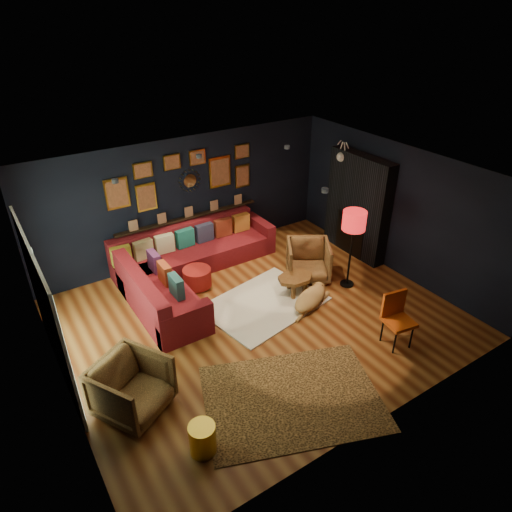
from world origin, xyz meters
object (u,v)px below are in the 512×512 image
pouf (197,277)px  orange_chair (396,315)px  sectional (182,268)px  floor_lamp (354,224)px  coffee_table (295,280)px  gold_stool (202,439)px  armchair_left (131,385)px  dog (310,296)px  armchair_right (308,259)px

pouf → orange_chair: bearing=-58.6°
sectional → floor_lamp: bearing=-34.9°
coffee_table → gold_stool: bearing=-145.1°
armchair_left → dog: 3.60m
pouf → floor_lamp: floor_lamp is taller
sectional → pouf: bearing=-62.0°
coffee_table → armchair_left: armchair_left is taller
sectional → pouf: sectional is taller
sectional → dog: 2.58m
coffee_table → orange_chair: (0.51, -1.98, 0.23)m
armchair_right → coffee_table: bearing=-117.4°
floor_lamp → dog: floor_lamp is taller
pouf → dog: bearing=-49.5°
coffee_table → dog: 0.47m
coffee_table → floor_lamp: (1.05, -0.31, 1.02)m
orange_chair → gold_stool: bearing=-167.7°
armchair_right → gold_stool: bearing=-113.5°
sectional → gold_stool: (-1.45, -3.68, -0.11)m
armchair_right → dog: bearing=-93.4°
armchair_left → armchair_right: (4.12, 1.38, -0.03)m
sectional → armchair_left: bearing=-126.8°
coffee_table → armchair_left: 3.70m
dog → sectional: bearing=104.6°
pouf → orange_chair: size_ratio=0.60×
armchair_right → dog: (-0.57, -0.80, -0.21)m
armchair_left → dog: size_ratio=0.71×
pouf → armchair_left: armchair_left is taller
armchair_left → armchair_right: armchair_left is taller
sectional → dog: (1.61, -2.01, -0.11)m
armchair_right → floor_lamp: size_ratio=0.53×
sectional → coffee_table: 2.23m
pouf → gold_stool: bearing=-115.6°
gold_stool → orange_chair: 3.60m
armchair_left → dog: bearing=-20.7°
sectional → dog: sectional is taller
gold_stool → orange_chair: (3.58, 0.16, 0.33)m
coffee_table → orange_chair: size_ratio=0.81×
armchair_right → dog: armchair_right is taller
orange_chair → floor_lamp: floor_lamp is taller
dog → coffee_table: bearing=65.8°
coffee_table → armchair_right: bearing=30.4°
floor_lamp → dog: (-1.05, -0.15, -1.12)m
coffee_table → floor_lamp: size_ratio=0.47×
gold_stool → floor_lamp: size_ratio=0.27×
coffee_table → dog: dog is taller
orange_chair → armchair_right: bearing=98.2°
orange_chair → coffee_table: bearing=114.2°
coffee_table → dog: (0.00, -0.46, -0.10)m
floor_lamp → armchair_right: bearing=126.4°
coffee_table → armchair_left: bearing=-163.7°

